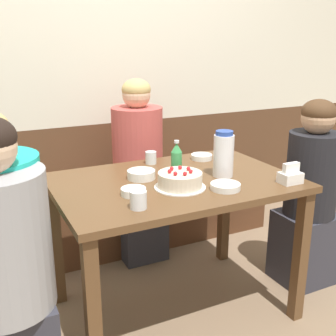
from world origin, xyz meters
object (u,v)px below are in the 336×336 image
object	(u,v)px
bench_seat	(122,218)
bowl_soup_white	(141,174)
bowl_sauce_shallow	(133,192)
bowl_side_dish	(202,157)
person_grey_tee	(310,200)
bowl_rice_small	(225,186)
soju_bottle	(177,159)
water_pitcher	(224,154)
person_teal_shirt	(0,254)
napkin_holder	(290,176)
person_dark_striped	(138,176)
birthday_cake	(180,180)
glass_tumbler_short	(151,158)
glass_water_tall	(138,200)
person_pale_blue_shirt	(4,270)

from	to	relation	value
bench_seat	bowl_soup_white	world-z (taller)	bowl_soup_white
bowl_soup_white	bowl_sauce_shallow	distance (m)	0.24
bowl_side_dish	person_grey_tee	size ratio (longest dim) A/B	0.11
bowl_rice_small	bowl_side_dish	world-z (taller)	same
bench_seat	soju_bottle	world-z (taller)	soju_bottle
water_pitcher	bench_seat	bearing A→B (deg)	106.01
soju_bottle	person_teal_shirt	bearing A→B (deg)	-170.06
bench_seat	bowl_side_dish	size ratio (longest dim) A/B	18.01
napkin_holder	person_dark_striped	bearing A→B (deg)	113.70
water_pitcher	bowl_rice_small	bearing A→B (deg)	-119.79
person_teal_shirt	person_grey_tee	size ratio (longest dim) A/B	1.06
soju_bottle	bowl_side_dish	xyz separation A→B (m)	(0.28, 0.21, -0.07)
water_pitcher	bowl_soup_white	size ratio (longest dim) A/B	1.67
birthday_cake	bowl_soup_white	bearing A→B (deg)	118.40
bowl_soup_white	glass_tumbler_short	bearing A→B (deg)	55.63
bowl_sauce_shallow	person_dark_striped	xyz separation A→B (m)	(0.34, 0.79, -0.20)
birthday_cake	bowl_soup_white	world-z (taller)	birthday_cake
bench_seat	person_grey_tee	distance (m)	1.30
water_pitcher	birthday_cake	bearing A→B (deg)	-167.90
bowl_soup_white	person_dark_striped	bearing A→B (deg)	69.66
soju_bottle	bowl_rice_small	distance (m)	0.33
napkin_holder	person_dark_striped	distance (m)	1.09
bowl_sauce_shallow	glass_water_tall	xyz separation A→B (m)	(-0.04, -0.16, 0.02)
glass_tumbler_short	person_teal_shirt	size ratio (longest dim) A/B	0.06
bowl_sauce_shallow	person_pale_blue_shirt	bearing A→B (deg)	-167.40
bowl_side_dish	glass_water_tall	world-z (taller)	glass_water_tall
glass_water_tall	person_pale_blue_shirt	distance (m)	0.60
water_pitcher	bowl_soup_white	bearing A→B (deg)	159.45
soju_bottle	bowl_side_dish	bearing A→B (deg)	36.72
person_grey_tee	bowl_rice_small	bearing A→B (deg)	12.12
bench_seat	water_pitcher	size ratio (longest dim) A/B	9.39
person_pale_blue_shirt	person_teal_shirt	bearing A→B (deg)	90.00
bowl_soup_white	bowl_side_dish	distance (m)	0.50
napkin_holder	bowl_sauce_shallow	bearing A→B (deg)	166.18
bowl_rice_small	glass_tumbler_short	world-z (taller)	glass_tumbler_short
napkin_holder	person_dark_striped	xyz separation A→B (m)	(-0.43, 0.97, -0.23)
glass_tumbler_short	person_teal_shirt	xyz separation A→B (m)	(-0.88, -0.42, -0.20)
birthday_cake	soju_bottle	world-z (taller)	soju_bottle
bowl_rice_small	napkin_holder	bearing A→B (deg)	-10.60
bench_seat	glass_water_tall	size ratio (longest dim) A/B	28.95
bench_seat	soju_bottle	bearing A→B (deg)	-86.88
bowl_rice_small	person_pale_blue_shirt	world-z (taller)	person_pale_blue_shirt
bowl_soup_white	glass_tumbler_short	size ratio (longest dim) A/B	2.04
glass_water_tall	person_dark_striped	size ratio (longest dim) A/B	0.06
birthday_cake	bowl_sauce_shallow	world-z (taller)	birthday_cake
soju_bottle	glass_tumbler_short	world-z (taller)	soju_bottle
bowl_soup_white	person_pale_blue_shirt	distance (m)	0.82
water_pitcher	bowl_side_dish	size ratio (longest dim) A/B	1.92
person_pale_blue_shirt	person_grey_tee	bearing A→B (deg)	5.36
soju_bottle	person_pale_blue_shirt	bearing A→B (deg)	-161.38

